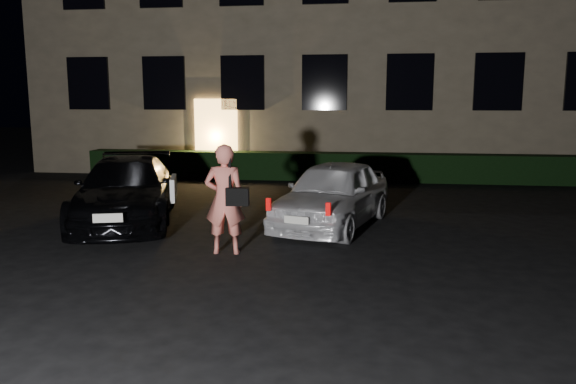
# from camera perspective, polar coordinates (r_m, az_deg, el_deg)

# --- Properties ---
(ground) EXTENTS (80.00, 80.00, 0.00)m
(ground) POSITION_cam_1_polar(r_m,az_deg,el_deg) (7.37, -2.86, -10.27)
(ground) COLOR black
(ground) RESTS_ON ground
(building) EXTENTS (20.00, 8.11, 12.00)m
(building) POSITION_cam_1_polar(r_m,az_deg,el_deg) (22.13, 4.61, 18.51)
(building) COLOR #695D4B
(building) RESTS_ON ground
(hedge) EXTENTS (15.00, 0.70, 0.85)m
(hedge) POSITION_cam_1_polar(r_m,az_deg,el_deg) (17.49, 3.52, 2.62)
(hedge) COLOR black
(hedge) RESTS_ON ground
(sedan) EXTENTS (3.03, 4.83, 1.30)m
(sedan) POSITION_cam_1_polar(r_m,az_deg,el_deg) (11.87, -16.08, 0.16)
(sedan) COLOR black
(sedan) RESTS_ON ground
(hatch) EXTENTS (2.50, 4.08, 1.30)m
(hatch) POSITION_cam_1_polar(r_m,az_deg,el_deg) (11.06, 4.60, -0.17)
(hatch) COLOR silver
(hatch) RESTS_ON ground
(man) EXTENTS (0.77, 0.49, 1.78)m
(man) POSITION_cam_1_polar(r_m,az_deg,el_deg) (9.08, -6.40, -0.72)
(man) COLOR #E27364
(man) RESTS_ON ground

